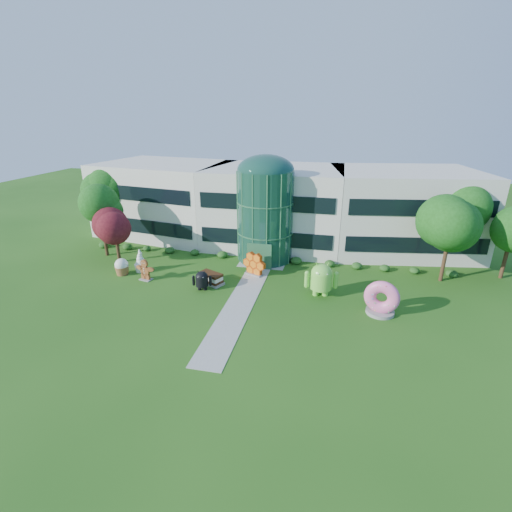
% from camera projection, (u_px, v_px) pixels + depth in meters
% --- Properties ---
extents(ground, '(140.00, 140.00, 0.00)m').
position_uv_depth(ground, '(237.00, 310.00, 31.00)').
color(ground, '#215114').
rests_on(ground, ground).
extents(building, '(46.00, 15.00, 9.30)m').
position_uv_depth(building, '(275.00, 206.00, 45.66)').
color(building, beige).
rests_on(building, ground).
extents(atrium, '(6.00, 6.00, 9.80)m').
position_uv_depth(atrium, '(265.00, 216.00, 40.12)').
color(atrium, '#194738').
rests_on(atrium, ground).
extents(walkway, '(2.40, 20.00, 0.04)m').
position_uv_depth(walkway, '(243.00, 299.00, 32.81)').
color(walkway, '#9E9E93').
rests_on(walkway, ground).
extents(tree_red, '(4.00, 4.00, 6.00)m').
position_uv_depth(tree_red, '(116.00, 236.00, 39.89)').
color(tree_red, '#3F0C14').
rests_on(tree_red, ground).
extents(trees_backdrop, '(52.00, 8.00, 8.40)m').
position_uv_depth(trees_backdrop, '(267.00, 220.00, 41.28)').
color(trees_backdrop, '#184B12').
rests_on(trees_backdrop, ground).
extents(android_green, '(3.38, 2.52, 3.51)m').
position_uv_depth(android_green, '(321.00, 277.00, 32.88)').
color(android_green, '#75D745').
rests_on(android_green, ground).
extents(android_black, '(2.07, 1.56, 2.15)m').
position_uv_depth(android_black, '(202.00, 279.00, 34.13)').
color(android_black, black).
rests_on(android_black, ground).
extents(donut, '(3.10, 2.00, 2.98)m').
position_uv_depth(donut, '(382.00, 297.00, 29.98)').
color(donut, pink).
rests_on(donut, ground).
extents(gingerbread, '(2.48, 1.39, 2.16)m').
position_uv_depth(gingerbread, '(145.00, 270.00, 36.20)').
color(gingerbread, brown).
rests_on(gingerbread, ground).
extents(ice_cream_sandwich, '(2.79, 2.18, 1.11)m').
position_uv_depth(ice_cream_sandwich, '(211.00, 278.00, 35.61)').
color(ice_cream_sandwich, '#32190B').
rests_on(ice_cream_sandwich, ground).
extents(honeycomb, '(2.90, 2.00, 2.15)m').
position_uv_depth(honeycomb, '(254.00, 265.00, 37.35)').
color(honeycomb, orange).
rests_on(honeycomb, ground).
extents(froyo, '(1.68, 1.68, 2.42)m').
position_uv_depth(froyo, '(140.00, 260.00, 38.10)').
color(froyo, white).
rests_on(froyo, ground).
extents(cupcake, '(1.80, 1.80, 1.72)m').
position_uv_depth(cupcake, '(122.00, 267.00, 37.49)').
color(cupcake, white).
rests_on(cupcake, ground).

